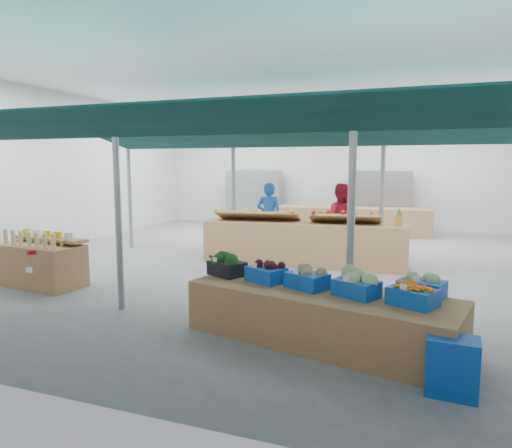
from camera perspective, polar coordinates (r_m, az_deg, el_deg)
The scene contains 24 objects.
floor at distance 10.53m, azimuth 1.18°, elevation -4.79°, with size 13.00×13.00×0.00m, color slate.
hall at distance 11.67m, azimuth 3.53°, elevation 9.46°, with size 13.00×13.00×13.00m.
pole_grid at distance 8.41m, azimuth 2.20°, elevation 4.58°, with size 10.00×4.60×3.00m.
awnings at distance 8.41m, azimuth 2.23°, elevation 11.18°, with size 9.50×7.08×0.30m.
back_shelving_left at distance 16.83m, azimuth -0.25°, elevation 3.24°, with size 2.00×0.50×2.00m, color #B23F33.
back_shelving_right at distance 15.84m, azimuth 15.21°, elevation 2.72°, with size 2.00×0.50×2.00m, color #B23F33.
bottle_shelf at distance 9.39m, azimuth -25.30°, elevation -4.37°, with size 1.82×1.25×1.05m.
veg_counter at distance 5.94m, azimuth 7.98°, elevation -11.30°, with size 3.39×1.13×0.66m, color #946340.
fruit_counter at distance 10.34m, azimuth 6.03°, elevation -2.36°, with size 4.46×1.06×0.96m, color #946340.
far_counter at distance 14.99m, azimuth 11.95°, elevation 0.39°, with size 4.82×0.96×0.87m, color #946340.
crate_stack at distance 5.00m, azimuth 23.30°, elevation -16.04°, with size 0.48×0.34×0.58m, color #104BB1.
vendor_left at distance 11.66m, azimuth 1.65°, elevation 0.85°, with size 0.65×0.43×1.78m, color #194DA6.
vendor_right at distance 11.23m, azimuth 10.40°, elevation 0.47°, with size 0.87×0.68×1.78m, color #B31631.
crate_broccoli at distance 6.53m, azimuth -3.65°, elevation -5.05°, with size 0.60×0.54×0.35m.
crate_beets at distance 6.17m, azimuth 1.29°, elevation -6.01°, with size 0.60×0.54×0.29m.
crate_celeriac at distance 5.88m, azimuth 6.39°, elevation -6.63°, with size 0.60×0.54×0.31m.
crate_cabbage at distance 5.62m, azimuth 12.45°, elevation -7.27°, with size 0.60×0.54×0.35m.
crate_carrots at distance 5.45m, azimuth 19.00°, elevation -8.50°, with size 0.60×0.54×0.29m.
sparrow at distance 6.51m, azimuth -5.34°, elevation -4.31°, with size 0.12×0.09×0.11m.
pole_ribbon at distance 6.59m, azimuth -26.27°, elevation -3.38°, with size 0.12×0.12×0.28m.
apple_heap_yellow at distance 10.39m, azimuth 0.20°, elevation 1.32°, with size 1.97×0.94×0.27m.
apple_heap_red at distance 10.03m, azimuth 11.05°, elevation 0.95°, with size 1.58×0.88×0.27m.
pineapple at distance 9.99m, azimuth 17.43°, elevation 0.81°, with size 0.14×0.14×0.39m.
crate_extra at distance 5.84m, azimuth 20.06°, elevation -7.12°, with size 0.59×0.49×0.32m.
Camera 1 is at (3.33, -9.74, 2.23)m, focal length 32.00 mm.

